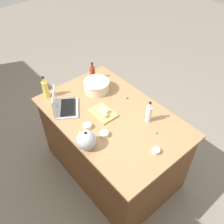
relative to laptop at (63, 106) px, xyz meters
The scene contains 18 objects.
ground_plane 1.07m from the laptop, 141.34° to the right, with size 12.00×12.00×0.00m, color slate.
island_counter 0.71m from the laptop, 141.34° to the right, with size 1.54×0.99×0.90m.
laptop is the anchor object (origin of this frame).
mixing_bowl_large 0.45m from the laptop, 86.91° to the right, with size 0.29×0.29×0.13m.
bottle_vinegar 0.87m from the laptop, 141.46° to the right, with size 0.06×0.06×0.24m.
bottle_oil 0.30m from the laptop, ahead, with size 0.06×0.06×0.26m.
bottle_soy 0.60m from the laptop, 67.01° to the right, with size 0.06×0.06×0.21m.
kettle 0.56m from the laptop, 169.07° to the left, with size 0.21×0.18×0.20m.
cutting_board 0.41m from the laptop, 139.85° to the right, with size 0.27×0.20×0.02m, color tan.
butter_stick_left 0.42m from the laptop, 136.76° to the right, with size 0.11×0.04×0.04m, color #F4E58C.
butter_stick_right 0.42m from the laptop, 144.81° to the right, with size 0.11×0.04×0.04m, color #F4E58C.
ramekin_small 0.56m from the laptop, behind, with size 0.08×0.08×0.04m, color white.
ramekin_medium 1.04m from the laptop, 162.54° to the right, with size 0.07×0.07×0.04m, color beige.
ramekin_wide 0.37m from the laptop, behind, with size 0.08×0.08×0.04m, color beige.
candy_0 0.68m from the laptop, 115.93° to the right, with size 0.02×0.02×0.02m, color blue.
candy_1 0.07m from the laptop, 36.98° to the left, with size 0.02×0.02×0.02m, color red.
candy_2 0.20m from the laptop, ahead, with size 0.02×0.02×0.02m, color #CC3399.
candy_3 0.98m from the laptop, 150.50° to the right, with size 0.02×0.02×0.02m, color #CC3399.
Camera 1 is at (-1.36, 1.15, 2.64)m, focal length 39.69 mm.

